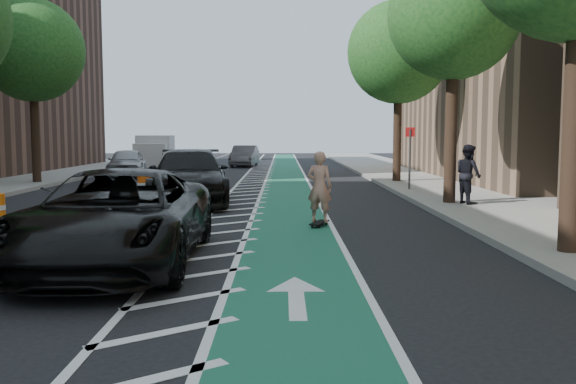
{
  "coord_description": "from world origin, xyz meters",
  "views": [
    {
      "loc": [
        2.81,
        -10.87,
        2.23
      ],
      "look_at": [
        2.92,
        0.98,
        1.1
      ],
      "focal_mm": 38.0,
      "sensor_mm": 36.0,
      "label": 1
    }
  ],
  "objects": [
    {
      "name": "suv_far",
      "position": [
        -0.19,
        8.72,
        0.87
      ],
      "size": [
        3.18,
        6.23,
        1.73
      ],
      "primitive_type": "imported",
      "rotation": [
        0.0,
        0.0,
        0.13
      ],
      "color": "black",
      "rests_on": "ground"
    },
    {
      "name": "skateboarder",
      "position": [
        3.7,
        3.68,
        0.97
      ],
      "size": [
        0.73,
        0.61,
        1.71
      ],
      "primitive_type": "imported",
      "rotation": [
        0.0,
        0.0,
        2.76
      ],
      "color": "tan",
      "rests_on": "skateboard"
    },
    {
      "name": "suv_near",
      "position": [
        0.0,
        -0.59,
        0.81
      ],
      "size": [
        2.79,
        5.9,
        1.63
      ],
      "primitive_type": "imported",
      "rotation": [
        0.0,
        0.0,
        0.02
      ],
      "color": "black",
      "rests_on": "ground"
    },
    {
      "name": "tree_l_d",
      "position": [
        -7.9,
        16.0,
        5.77
      ],
      "size": [
        4.2,
        4.2,
        7.9
      ],
      "color": "#382619",
      "rests_on": "ground"
    },
    {
      "name": "barrel_b",
      "position": [
        -1.8,
        9.5,
        0.4
      ],
      "size": [
        0.63,
        0.63,
        0.86
      ],
      "color": "#FF5A0D",
      "rests_on": "ground"
    },
    {
      "name": "pedestrian",
      "position": [
        8.36,
        7.23,
        1.04
      ],
      "size": [
        0.89,
        1.01,
        1.77
      ],
      "primitive_type": "imported",
      "rotation": [
        0.0,
        0.0,
        1.85
      ],
      "color": "black",
      "rests_on": "sidewalk_right"
    },
    {
      "name": "sign_post",
      "position": [
        7.6,
        12.0,
        1.35
      ],
      "size": [
        0.35,
        0.08,
        2.47
      ],
      "color": "#4C4C4C",
      "rests_on": "ground"
    },
    {
      "name": "buffer_strip",
      "position": [
        1.5,
        10.0,
        0.01
      ],
      "size": [
        1.4,
        90.0,
        0.01
      ],
      "primitive_type": "cube",
      "color": "silver",
      "rests_on": "ground"
    },
    {
      "name": "bike_lane",
      "position": [
        3.0,
        10.0,
        0.01
      ],
      "size": [
        2.0,
        90.0,
        0.01
      ],
      "primitive_type": "cube",
      "color": "#1B5F40",
      "rests_on": "ground"
    },
    {
      "name": "sidewalk_right",
      "position": [
        9.5,
        10.0,
        0.07
      ],
      "size": [
        5.0,
        90.0,
        0.15
      ],
      "primitive_type": "cube",
      "color": "gray",
      "rests_on": "ground"
    },
    {
      "name": "skateboard",
      "position": [
        3.7,
        3.68,
        0.09
      ],
      "size": [
        0.54,
        0.88,
        0.11
      ],
      "rotation": [
        0.0,
        0.0,
        -0.38
      ],
      "color": "black",
      "rests_on": "ground"
    },
    {
      "name": "box_truck",
      "position": [
        -6.23,
        32.21,
        0.98
      ],
      "size": [
        2.59,
        5.23,
        2.12
      ],
      "rotation": [
        0.0,
        0.0,
        0.07
      ],
      "color": "silver",
      "rests_on": "ground"
    },
    {
      "name": "car_silver",
      "position": [
        -5.25,
        20.69,
        0.75
      ],
      "size": [
        2.33,
        4.57,
        1.49
      ],
      "primitive_type": "imported",
      "rotation": [
        0.0,
        0.0,
        0.13
      ],
      "color": "#A2A2A7",
      "rests_on": "ground"
    },
    {
      "name": "car_grey",
      "position": [
        0.2,
        30.87,
        0.72
      ],
      "size": [
        1.85,
        4.48,
        1.44
      ],
      "primitive_type": "imported",
      "rotation": [
        0.0,
        0.0,
        -0.08
      ],
      "color": "#505054",
      "rests_on": "ground"
    },
    {
      "name": "ground",
      "position": [
        0.0,
        0.0,
        0.0
      ],
      "size": [
        120.0,
        120.0,
        0.0
      ],
      "primitive_type": "plane",
      "color": "black",
      "rests_on": "ground"
    },
    {
      "name": "tree_r_d",
      "position": [
        7.9,
        16.0,
        5.77
      ],
      "size": [
        4.2,
        4.2,
        7.9
      ],
      "color": "#382619",
      "rests_on": "ground"
    },
    {
      "name": "curb_right",
      "position": [
        7.05,
        10.0,
        0.08
      ],
      "size": [
        0.12,
        90.0,
        0.16
      ],
      "primitive_type": "cube",
      "color": "gray",
      "rests_on": "ground"
    },
    {
      "name": "tree_r_c",
      "position": [
        7.9,
        8.0,
        5.77
      ],
      "size": [
        4.2,
        4.2,
        7.9
      ],
      "color": "#382619",
      "rests_on": "ground"
    },
    {
      "name": "barrel_c",
      "position": [
        -2.79,
        18.99,
        0.46
      ],
      "size": [
        0.72,
        0.72,
        0.98
      ],
      "color": "orange",
      "rests_on": "ground"
    }
  ]
}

